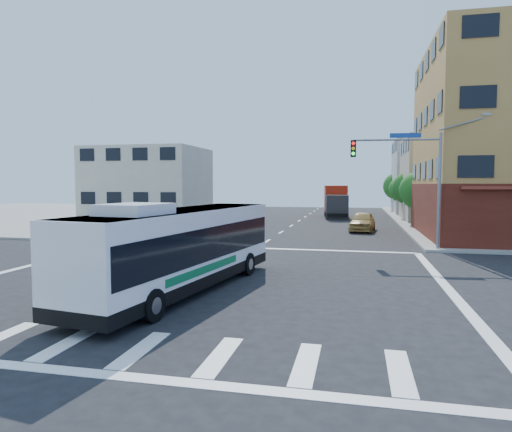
# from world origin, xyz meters

# --- Properties ---
(ground) EXTENTS (120.00, 120.00, 0.00)m
(ground) POSITION_xyz_m (0.00, 0.00, 0.00)
(ground) COLOR black
(ground) RESTS_ON ground
(sidewalk_nw) EXTENTS (50.00, 50.00, 0.15)m
(sidewalk_nw) POSITION_xyz_m (-35.00, 35.00, 0.07)
(sidewalk_nw) COLOR gray
(sidewalk_nw) RESTS_ON ground
(building_east_near) EXTENTS (12.06, 10.06, 9.00)m
(building_east_near) POSITION_xyz_m (16.98, 33.98, 4.51)
(building_east_near) COLOR tan
(building_east_near) RESTS_ON ground
(building_east_far) EXTENTS (12.06, 10.06, 10.00)m
(building_east_far) POSITION_xyz_m (16.98, 47.98, 5.01)
(building_east_far) COLOR #ACADA7
(building_east_far) RESTS_ON ground
(building_west) EXTENTS (12.06, 10.06, 8.00)m
(building_west) POSITION_xyz_m (-17.02, 29.98, 4.01)
(building_west) COLOR beige
(building_west) RESTS_ON ground
(signal_mast_ne) EXTENTS (7.91, 1.13, 8.07)m
(signal_mast_ne) POSITION_xyz_m (9.08, 10.62, 4.98)
(signal_mast_ne) COLOR slate
(signal_mast_ne) RESTS_ON ground
(street_tree_a) EXTENTS (3.60, 3.60, 5.53)m
(street_tree_a) POSITION_xyz_m (11.90, 27.92, 3.59)
(street_tree_a) COLOR #352313
(street_tree_a) RESTS_ON ground
(street_tree_b) EXTENTS (3.80, 3.80, 5.79)m
(street_tree_b) POSITION_xyz_m (11.90, 35.92, 3.75)
(street_tree_b) COLOR #352313
(street_tree_b) RESTS_ON ground
(street_tree_c) EXTENTS (3.40, 3.40, 5.29)m
(street_tree_c) POSITION_xyz_m (11.90, 43.92, 3.46)
(street_tree_c) COLOR #352313
(street_tree_c) RESTS_ON ground
(street_tree_d) EXTENTS (4.00, 4.00, 6.03)m
(street_tree_d) POSITION_xyz_m (11.90, 51.92, 3.88)
(street_tree_d) COLOR #352313
(street_tree_d) RESTS_ON ground
(transit_bus) EXTENTS (4.13, 11.65, 3.38)m
(transit_bus) POSITION_xyz_m (-0.24, -2.15, 1.65)
(transit_bus) COLOR black
(transit_bus) RESTS_ON ground
(box_truck) EXTENTS (3.22, 8.59, 3.78)m
(box_truck) POSITION_xyz_m (3.61, 36.85, 1.83)
(box_truck) COLOR #232428
(box_truck) RESTS_ON ground
(parked_car) EXTENTS (2.44, 5.02, 1.65)m
(parked_car) POSITION_xyz_m (6.54, 21.37, 0.83)
(parked_car) COLOR #B69146
(parked_car) RESTS_ON ground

